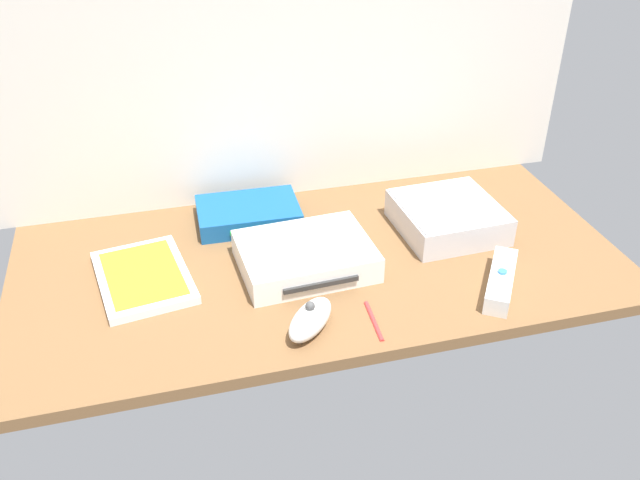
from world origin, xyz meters
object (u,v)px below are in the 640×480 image
mini_computer (448,217)px  stylus_pen (374,320)px  game_case (143,277)px  network_router (248,213)px  remote_wand (501,281)px  game_console (306,256)px  remote_nunchuk (310,319)px

mini_computer → stylus_pen: bearing=-134.5°
game_case → stylus_pen: size_ratio=2.32×
network_router → remote_wand: bearing=-39.4°
game_console → network_router: size_ratio=1.19×
game_case → stylus_pen: game_case is taller
remote_nunchuk → stylus_pen: (9.45, -0.45, -1.69)cm
mini_computer → game_case: size_ratio=0.85×
remote_wand → mini_computer: bearing=126.2°
stylus_pen → remote_nunchuk: bearing=177.3°
game_console → remote_wand: 31.00cm
game_console → game_case: 25.95cm
remote_wand → game_case: bearing=-163.4°
remote_nunchuk → stylus_pen: bearing=39.1°
stylus_pen → mini_computer: bearing=45.5°
game_case → remote_wand: 56.13cm
remote_nunchuk → stylus_pen: 9.61cm
mini_computer → game_case: mini_computer is taller
game_case → remote_nunchuk: remote_nunchuk is taller
remote_wand → stylus_pen: 21.82cm
remote_wand → stylus_pen: (-21.62, -2.67, -1.16)cm
mini_computer → stylus_pen: mini_computer is taller
remote_nunchuk → remote_wand: bearing=45.9°
remote_nunchuk → stylus_pen: size_ratio=1.15×
game_console → remote_wand: bearing=-28.8°
network_router → remote_wand: same height
mini_computer → remote_nunchuk: (-30.15, -20.62, -0.60)cm
game_case → network_router: 23.70cm
mini_computer → network_router: bearing=160.8°
network_router → remote_wand: 45.77cm
game_console → remote_wand: size_ratio=1.53×
game_console → network_router: bearing=108.0°
game_case → stylus_pen: bearing=-39.4°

